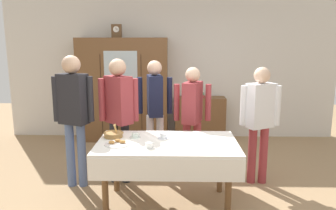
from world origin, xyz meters
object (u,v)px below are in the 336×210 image
Objects in this scene: tea_cup_back_edge at (149,146)px; wall_cabinet at (123,90)px; tea_cup_center at (135,135)px; tea_cup_front_edge at (163,136)px; person_by_cabinet at (260,114)px; book_stack at (200,95)px; bread_basket at (114,134)px; pastry_plate at (117,143)px; person_beside_shelf at (155,103)px; person_behind_table_right at (192,111)px; bookshelf_low at (200,118)px; spoon_mid_left at (205,136)px; mantel_clock at (117,31)px; person_near_right_end at (74,108)px; dining_table at (167,152)px; person_behind_table_left at (119,109)px; spoon_near_right at (179,137)px.

wall_cabinet is at bearing 104.30° from tea_cup_back_edge.
wall_cabinet reaches higher than tea_cup_center.
person_by_cabinet is (1.25, 0.49, 0.16)m from tea_cup_front_edge.
tea_cup_front_edge is (-0.62, -2.47, -0.08)m from book_stack.
tea_cup_front_edge and tea_cup_back_edge have the same top height.
bread_basket is 0.30m from pastry_plate.
person_beside_shelf reaches higher than person_behind_table_right.
person_behind_table_right is at bearing -53.16° from wall_cabinet.
bookshelf_low is at bearing 76.01° from tea_cup_front_edge.
bookshelf_low is 8.05× the size of spoon_mid_left.
mantel_clock is 2.02× the size of spoon_mid_left.
wall_cabinet reaches higher than bread_basket.
person_near_right_end is at bearing -129.53° from book_stack.
wall_cabinet is 2.05m from person_behind_table_right.
tea_cup_front_edge is 0.08× the size of person_near_right_end.
wall_cabinet reaches higher than dining_table.
tea_cup_front_edge is (-0.05, 0.17, 0.14)m from dining_table.
spoon_mid_left is 0.08× the size of person_by_cabinet.
tea_cup_back_edge is at bearing -148.50° from person_by_cabinet.
tea_cup_front_edge is at bearing -115.80° from person_behind_table_right.
bread_basket is at bearing 175.92° from tea_cup_front_edge.
person_behind_table_right reaches higher than tea_cup_front_edge.
person_behind_table_left is at bearing 97.79° from pastry_plate.
spoon_near_right is (-0.43, -2.42, -0.11)m from book_stack.
wall_cabinet is 2.85m from person_by_cabinet.
dining_table is 0.93× the size of person_near_right_end.
bread_basket is 2.02× the size of spoon_mid_left.
pastry_plate reaches higher than spoon_mid_left.
bread_basket reaches higher than spoon_mid_left.
spoon_mid_left is (0.50, 0.10, -0.02)m from tea_cup_front_edge.
mantel_clock reaches higher than person_beside_shelf.
spoon_near_right is (0.14, 0.22, 0.11)m from dining_table.
person_beside_shelf is (0.78, -1.37, -1.09)m from mantel_clock.
pastry_plate is 0.17× the size of person_beside_shelf.
tea_cup_front_edge reaches higher than spoon_mid_left.
wall_cabinet is at bearing 81.80° from person_near_right_end.
tea_cup_back_edge is (-0.76, -2.84, -0.08)m from book_stack.
mantel_clock is 2.78m from tea_cup_center.
mantel_clock is at bearing 99.95° from person_behind_table_left.
spoon_mid_left is at bearing 4.88° from tea_cup_center.
tea_cup_front_edge is 1.08m from person_beside_shelf.
person_near_right_end is (-0.99, -0.72, 0.07)m from person_beside_shelf.
bookshelf_low is 4.44× the size of book_stack.
person_near_right_end is at bearing -176.29° from person_by_cabinet.
bread_basket is at bearing -83.91° from wall_cabinet.
bread_basket is at bearing -113.16° from person_beside_shelf.
tea_cup_back_edge is (0.71, -2.79, -0.19)m from wall_cabinet.
bookshelf_low is 3.42× the size of pastry_plate.
person_by_cabinet reaches higher than person_behind_table_right.
pastry_plate is at bearing -121.97° from tea_cup_center.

